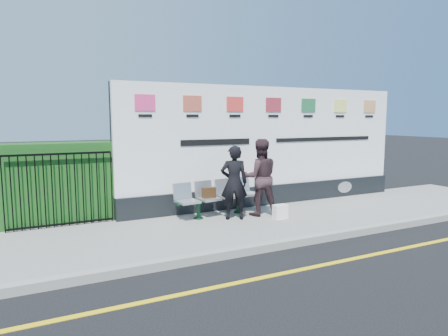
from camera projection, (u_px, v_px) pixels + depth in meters
name	position (u px, v px, depth m)	size (l,w,h in m)	color
ground	(369.00, 256.00, 6.81)	(80.00, 80.00, 0.00)	black
pavement	(284.00, 219.00, 9.02)	(14.00, 3.00, 0.12)	gray
kerb	(329.00, 236.00, 7.69)	(14.00, 0.18, 0.14)	gray
yellow_line	(369.00, 256.00, 6.81)	(14.00, 0.10, 0.01)	yellow
billboard	(271.00, 154.00, 10.27)	(8.00, 0.30, 3.00)	black
hedge	(58.00, 183.00, 8.49)	(2.35, 0.70, 1.70)	#184A17
railing	(60.00, 190.00, 8.10)	(2.05, 0.06, 1.54)	black
bench	(219.00, 206.00, 9.11)	(2.06, 0.54, 0.44)	#ADB2B7
woman_left	(234.00, 183.00, 8.71)	(0.59, 0.39, 1.63)	black
woman_right	(260.00, 177.00, 9.08)	(0.85, 0.66, 1.75)	#342226
handbag_brown	(209.00, 193.00, 8.92)	(0.30, 0.13, 0.24)	#311E0D
carrier_bag_white	(280.00, 212.00, 8.83)	(0.31, 0.19, 0.31)	white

